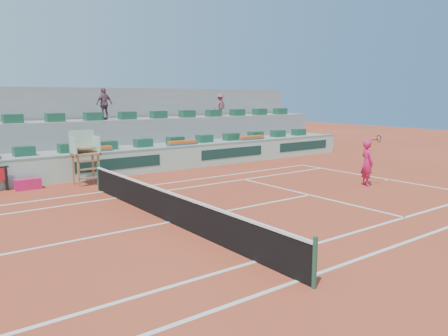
% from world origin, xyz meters
% --- Properties ---
extents(ground, '(90.00, 90.00, 0.00)m').
position_xyz_m(ground, '(0.00, 0.00, 0.00)').
color(ground, '#9B351E').
rests_on(ground, ground).
extents(seating_tier_lower, '(36.00, 4.00, 1.20)m').
position_xyz_m(seating_tier_lower, '(0.00, 10.70, 0.60)').
color(seating_tier_lower, gray).
rests_on(seating_tier_lower, ground).
extents(seating_tier_upper, '(36.00, 2.40, 2.60)m').
position_xyz_m(seating_tier_upper, '(0.00, 12.30, 1.30)').
color(seating_tier_upper, gray).
rests_on(seating_tier_upper, ground).
extents(stadium_back_wall, '(36.00, 0.40, 4.40)m').
position_xyz_m(stadium_back_wall, '(0.00, 13.90, 2.20)').
color(stadium_back_wall, gray).
rests_on(stadium_back_wall, ground).
extents(player_bag, '(1.03, 0.46, 0.46)m').
position_xyz_m(player_bag, '(-2.35, 7.88, 0.23)').
color(player_bag, '#D41B5B').
rests_on(player_bag, ground).
extents(spectator_mid, '(1.12, 0.71, 1.77)m').
position_xyz_m(spectator_mid, '(2.77, 11.96, 3.49)').
color(spectator_mid, '#754E5A').
rests_on(spectator_mid, seating_tier_upper).
extents(spectator_right, '(1.05, 0.76, 1.46)m').
position_xyz_m(spectator_right, '(10.64, 11.84, 3.33)').
color(spectator_right, '#984C54').
rests_on(spectator_right, seating_tier_upper).
extents(court_lines, '(23.89, 11.09, 0.01)m').
position_xyz_m(court_lines, '(0.00, 0.00, 0.01)').
color(court_lines, silver).
rests_on(court_lines, ground).
extents(tennis_net, '(0.10, 11.97, 1.10)m').
position_xyz_m(tennis_net, '(0.00, 0.00, 0.53)').
color(tennis_net, black).
rests_on(tennis_net, ground).
extents(advertising_hoarding, '(36.00, 0.34, 1.26)m').
position_xyz_m(advertising_hoarding, '(0.02, 8.50, 0.63)').
color(advertising_hoarding, '#A4CFB7').
rests_on(advertising_hoarding, ground).
extents(umpire_chair, '(1.10, 0.90, 2.40)m').
position_xyz_m(umpire_chair, '(0.00, 7.50, 1.54)').
color(umpire_chair, '#99643A').
rests_on(umpire_chair, ground).
extents(seat_row_lower, '(32.90, 0.60, 0.44)m').
position_xyz_m(seat_row_lower, '(0.00, 9.80, 1.42)').
color(seat_row_lower, '#1A4E32').
rests_on(seat_row_lower, seating_tier_lower).
extents(seat_row_upper, '(32.90, 0.60, 0.44)m').
position_xyz_m(seat_row_upper, '(0.00, 11.70, 2.82)').
color(seat_row_upper, '#1A4E32').
rests_on(seat_row_upper, seating_tier_upper).
extents(flower_planters, '(26.80, 0.36, 0.28)m').
position_xyz_m(flower_planters, '(-1.50, 9.00, 1.33)').
color(flower_planters, '#525252').
rests_on(flower_planters, seating_tier_lower).
extents(towel_rack, '(0.65, 0.11, 1.03)m').
position_xyz_m(towel_rack, '(-3.30, 8.19, 0.60)').
color(towel_rack, black).
rests_on(towel_rack, ground).
extents(tennis_player, '(0.74, 0.99, 2.28)m').
position_xyz_m(tennis_player, '(9.83, -0.19, 1.01)').
color(tennis_player, '#D41B5B').
rests_on(tennis_player, ground).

